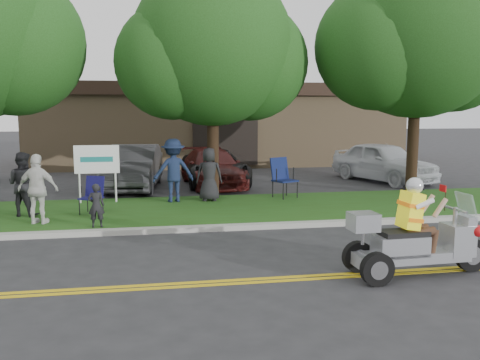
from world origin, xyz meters
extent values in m
plane|color=#28282B|center=(0.00, 0.00, 0.00)|extent=(120.00, 120.00, 0.00)
cube|color=gold|center=(0.00, -0.58, 0.01)|extent=(60.00, 0.10, 0.01)
cube|color=gold|center=(0.00, -0.42, 0.01)|extent=(60.00, 0.10, 0.01)
cube|color=#A8A89E|center=(0.00, 3.05, 0.06)|extent=(60.00, 0.25, 0.12)
cube|color=#274C14|center=(0.00, 5.20, 0.06)|extent=(60.00, 4.00, 0.10)
cube|color=#9E7F5B|center=(2.00, 19.00, 2.00)|extent=(18.00, 8.00, 4.00)
cube|color=black|center=(2.00, 14.95, 3.70)|extent=(18.00, 0.30, 0.60)
sphere|color=#1C4313|center=(-5.15, 7.30, 4.59)|extent=(4.05, 4.05, 4.05)
cylinder|color=#332114|center=(0.50, 7.20, 2.10)|extent=(0.36, 0.36, 4.20)
sphere|color=#1C4313|center=(0.50, 7.20, 4.65)|extent=(4.80, 4.80, 4.80)
sphere|color=#1C4313|center=(1.70, 7.50, 4.20)|extent=(3.60, 3.60, 3.60)
sphere|color=#1C4313|center=(-0.70, 7.00, 4.12)|extent=(3.36, 3.36, 3.36)
cylinder|color=#332114|center=(7.00, 7.00, 2.38)|extent=(0.36, 0.36, 4.76)
sphere|color=#1C4313|center=(7.00, 7.00, 5.27)|extent=(5.60, 5.60, 5.60)
sphere|color=#1C4313|center=(8.40, 7.30, 4.76)|extent=(4.20, 4.20, 4.20)
sphere|color=#1C4313|center=(5.60, 6.80, 4.68)|extent=(3.92, 3.92, 3.92)
cylinder|color=silver|center=(-3.40, 6.60, 0.55)|extent=(0.06, 0.06, 1.10)
cylinder|color=silver|center=(-2.40, 6.60, 0.55)|extent=(0.06, 0.06, 1.10)
cube|color=white|center=(-2.90, 6.60, 1.35)|extent=(1.25, 0.06, 0.80)
cylinder|color=black|center=(4.01, -0.63, 0.29)|extent=(0.58, 0.16, 0.58)
cylinder|color=black|center=(2.10, -1.05, 0.27)|extent=(0.54, 0.16, 0.54)
cylinder|color=black|center=(2.07, -0.36, 0.27)|extent=(0.54, 0.16, 0.54)
cube|color=#ABADB4|center=(2.95, -0.67, 0.33)|extent=(1.84, 0.51, 0.17)
cube|color=#ABADB4|center=(2.66, -0.68, 0.53)|extent=(0.88, 0.47, 0.34)
cube|color=black|center=(2.71, -0.68, 0.73)|extent=(0.78, 0.43, 0.10)
cube|color=#ABADB4|center=(3.72, -0.64, 0.58)|extent=(0.45, 0.48, 0.53)
cube|color=silver|center=(3.85, -0.63, 1.14)|extent=(0.20, 0.45, 0.47)
cube|color=#ABADB4|center=(1.99, -0.70, 0.96)|extent=(0.45, 0.42, 0.29)
sphere|color=#B20C0F|center=(3.95, -0.77, 0.75)|extent=(0.21, 0.21, 0.21)
cube|color=yellow|center=(2.82, -0.67, 1.12)|extent=(0.34, 0.40, 0.63)
sphere|color=silver|center=(2.87, -0.67, 1.52)|extent=(0.28, 0.28, 0.28)
cylinder|color=black|center=(-3.19, 4.85, 0.30)|extent=(0.03, 0.03, 0.40)
cylinder|color=black|center=(-2.78, 4.69, 0.30)|extent=(0.03, 0.03, 0.40)
cylinder|color=black|center=(-3.03, 5.22, 0.30)|extent=(0.03, 0.03, 0.40)
cylinder|color=black|center=(-2.63, 5.05, 0.30)|extent=(0.03, 0.03, 0.40)
cube|color=#120F49|center=(-2.91, 4.95, 0.51)|extent=(0.64, 0.61, 0.04)
cube|color=#120F49|center=(-2.82, 5.15, 0.79)|extent=(0.52, 0.33, 0.54)
cylinder|color=black|center=(2.46, 6.13, 0.36)|extent=(0.03, 0.03, 0.50)
cylinder|color=black|center=(2.96, 6.36, 0.36)|extent=(0.03, 0.03, 0.50)
cylinder|color=black|center=(2.25, 6.59, 0.36)|extent=(0.03, 0.03, 0.50)
cylinder|color=black|center=(2.74, 6.82, 0.36)|extent=(0.03, 0.03, 0.50)
cube|color=#0F1846|center=(2.60, 6.47, 0.62)|extent=(0.81, 0.78, 0.05)
cube|color=#0F1846|center=(2.48, 6.72, 0.96)|extent=(0.65, 0.44, 0.68)
imported|color=black|center=(-4.54, 5.01, 0.91)|extent=(0.95, 0.85, 1.60)
imported|color=silver|center=(-3.97, 4.00, 0.92)|extent=(1.03, 0.63, 1.64)
imported|color=#16213E|center=(-0.75, 6.37, 1.01)|extent=(1.26, 0.83, 1.82)
imported|color=black|center=(0.28, 6.34, 0.88)|extent=(0.81, 0.58, 1.56)
imported|color=black|center=(-2.61, 3.40, 0.61)|extent=(0.37, 0.25, 1.00)
imported|color=#313134|center=(-2.00, 9.66, 0.76)|extent=(2.11, 4.77, 1.52)
imported|color=black|center=(0.92, 10.28, 0.64)|extent=(2.26, 4.68, 1.28)
imported|color=#44110F|center=(0.80, 9.96, 0.65)|extent=(2.23, 4.65, 1.31)
imported|color=silver|center=(7.39, 9.88, 0.76)|extent=(3.12, 4.83, 1.53)
camera|label=1|loc=(-1.34, -8.25, 2.75)|focal=38.00mm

